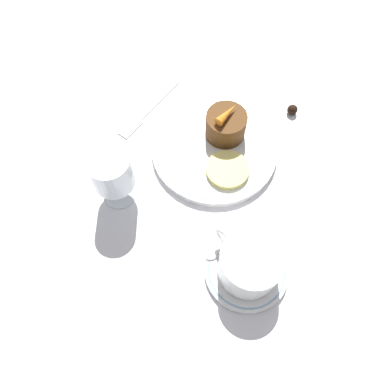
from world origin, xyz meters
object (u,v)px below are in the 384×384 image
at_px(dinner_plate, 214,149).
at_px(dessert_cake, 226,125).
at_px(coffee_cup, 250,264).
at_px(wine_glass, 112,174).
at_px(fork, 144,114).

height_order(dinner_plate, dessert_cake, dessert_cake).
bearing_deg(coffee_cup, dessert_cake, -35.71).
bearing_deg(wine_glass, dessert_cake, -98.35).
bearing_deg(dinner_plate, fork, 16.52).
bearing_deg(coffee_cup, dinner_plate, -30.12).
distance_m(wine_glass, fork, 0.19).
bearing_deg(dinner_plate, wine_glass, 76.98).
bearing_deg(dessert_cake, coffee_cup, 144.29).
distance_m(dinner_plate, wine_glass, 0.20).
xyz_separation_m(coffee_cup, fork, (0.35, -0.07, -0.04)).
distance_m(coffee_cup, fork, 0.36).
xyz_separation_m(wine_glass, dessert_cake, (-0.03, -0.22, -0.03)).
height_order(dinner_plate, fork, dinner_plate).
height_order(wine_glass, fork, wine_glass).
bearing_deg(wine_glass, dinner_plate, -103.02).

